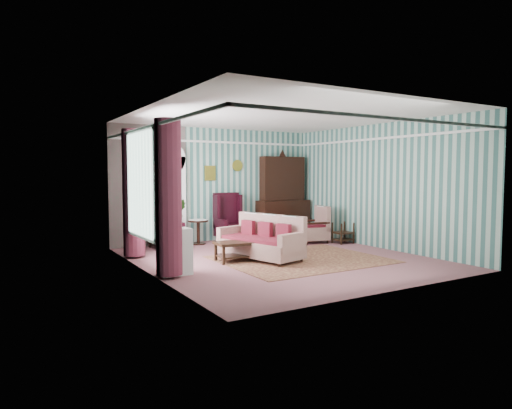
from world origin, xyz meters
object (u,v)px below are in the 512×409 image
wingback_right (232,218)px  round_side_table (198,232)px  bookcase (169,199)px  floral_armchair (312,223)px  wingback_left (165,222)px  plant_stand (175,252)px  dresser_hutch (283,194)px  sofa (260,234)px  seated_woman (165,223)px  nest_table (343,233)px  coffee_table (237,252)px

wingback_right → round_side_table: (-0.85, 0.15, -0.33)m
bookcase → floral_armchair: bookcase is taller
wingback_left → plant_stand: (-0.80, -2.75, -0.22)m
wingback_left → round_side_table: bearing=9.5°
round_side_table → dresser_hutch: bearing=2.6°
bookcase → sofa: bookcase is taller
plant_stand → dresser_hutch: bearing=35.1°
wingback_right → sofa: (-0.55, -2.29, -0.12)m
sofa → seated_woman: bearing=11.8°
nest_table → coffee_table: size_ratio=0.63×
plant_stand → floral_armchair: size_ratio=0.79×
bookcase → sofa: (0.95, -2.68, -0.61)m
bookcase → coffee_table: bookcase is taller
round_side_table → seated_woman: bearing=-170.5°
dresser_hutch → round_side_table: (-2.60, -0.12, -0.88)m
plant_stand → nest_table: bearing=13.8°
dresser_hutch → sofa: dresser_hutch is taller
bookcase → floral_armchair: bearing=-23.8°
wingback_left → sofa: (1.20, -2.29, -0.12)m
wingback_left → round_side_table: wingback_left is taller
coffee_table → nest_table: bearing=11.9°
wingback_left → floral_armchair: wingback_left is taller
nest_table → bookcase: bearing=153.1°
wingback_left → nest_table: (4.07, -1.55, -0.35)m
seated_woman → round_side_table: seated_woman is taller
round_side_table → nest_table: (3.17, -1.70, -0.03)m
wingback_left → wingback_right: 1.75m
wingback_left → wingback_right: (1.75, 0.00, 0.00)m
bookcase → dresser_hutch: 3.25m
floral_armchair → seated_woman: bearing=84.1°
dresser_hutch → floral_armchair: size_ratio=2.34×
bookcase → round_side_table: bookcase is taller
floral_armchair → coffee_table: (-2.81, -1.22, -0.31)m
coffee_table → seated_woman: bearing=106.9°
coffee_table → wingback_left: bearing=106.9°
wingback_left → sofa: size_ratio=0.69×
coffee_table → floral_armchair: bearing=23.5°
bookcase → round_side_table: bearing=-20.3°
bookcase → seated_woman: 0.70m
seated_woman → floral_armchair: size_ratio=1.17×
nest_table → plant_stand: bearing=-166.2°
round_side_table → floral_armchair: (2.60, -1.19, 0.20)m
seated_woman → coffee_table: size_ratio=1.39×
nest_table → plant_stand: plant_stand is taller
seated_woman → bookcase: bearing=57.3°
bookcase → dresser_hutch: bearing=-2.1°
dresser_hutch → round_side_table: 2.75m
dresser_hutch → seated_woman: dresser_hutch is taller
seated_woman → nest_table: bearing=-20.8°
floral_armchair → bookcase: bearing=76.9°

